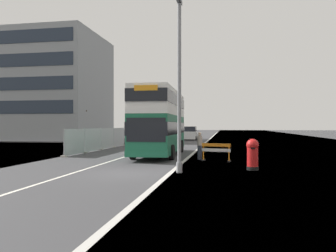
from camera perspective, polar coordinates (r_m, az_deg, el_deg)
ground at (r=15.50m, az=-4.77°, el=-8.39°), size 140.00×280.00×0.10m
double_decker_bus at (r=24.25m, az=-1.35°, el=0.83°), size 3.10×10.50×4.78m
lamppost_foreground at (r=15.44m, az=2.00°, el=6.25°), size 0.29×0.70×8.25m
red_pillar_postbox at (r=16.84m, az=14.66°, el=-4.61°), size 0.61×0.61×1.57m
roadworks_barrier at (r=20.51m, az=8.45°, el=-4.18°), size 1.84×0.84×1.11m
construction_site_fence at (r=30.09m, az=-11.75°, el=-2.33°), size 0.44×13.80×2.01m
car_oncoming_near at (r=40.48m, az=-2.88°, el=-1.68°), size 2.04×4.06×2.05m
car_receding_mid at (r=49.46m, az=3.98°, el=-1.36°), size 1.99×3.80×2.06m
bare_tree_far_verge_near at (r=48.26m, az=-15.72°, el=0.41°), size 2.93×3.21×4.95m
bare_tree_far_verge_mid at (r=60.59m, az=-5.51°, el=0.33°), size 3.09×2.48×5.34m
bare_tree_far_verge_far at (r=80.05m, az=-2.88°, el=0.00°), size 2.68×3.16×4.68m
pedestrian_at_kerb at (r=21.30m, az=5.59°, el=-3.48°), size 0.34×0.34×1.80m
backdrop_office_block at (r=57.73m, az=-22.81°, el=6.10°), size 22.90×14.34×16.52m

